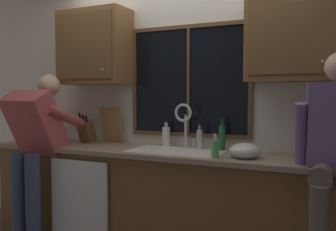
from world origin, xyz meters
TOP-DOWN VIEW (x-y plane):
  - back_wall at (0.00, 0.06)m, footprint 5.95×0.12m
  - window_glass at (0.03, -0.01)m, footprint 1.10×0.02m
  - window_frame_top at (0.03, -0.02)m, footprint 1.17×0.02m
  - window_frame_bottom at (0.03, -0.02)m, footprint 1.17×0.02m
  - window_frame_left at (-0.54, -0.02)m, footprint 0.03×0.02m
  - window_frame_right at (0.59, -0.02)m, footprint 0.03×0.02m
  - window_mullion_center at (0.03, -0.02)m, footprint 0.02×0.02m
  - lower_cabinet_run at (0.00, -0.29)m, footprint 3.55×0.58m
  - countertop at (0.00, -0.31)m, footprint 3.61×0.62m
  - dishwasher_front at (-0.77, -0.61)m, footprint 0.60×0.02m
  - upper_cabinet_left at (-0.91, -0.17)m, footprint 0.70×0.36m
  - upper_cabinet_right at (0.96, -0.17)m, footprint 0.70×0.36m
  - sink at (0.03, -0.30)m, footprint 0.80×0.46m
  - faucet at (0.03, -0.12)m, footprint 0.18×0.09m
  - person_standing at (-1.24, -0.63)m, footprint 0.53×0.67m
  - knife_block at (-1.00, -0.19)m, footprint 0.12×0.18m
  - cutting_board at (-0.77, -0.09)m, footprint 0.23×0.09m
  - mixing_bowl at (0.64, -0.39)m, footprint 0.24×0.24m
  - soap_dispenser at (0.44, -0.49)m, footprint 0.06×0.07m
  - bottle_green_glass at (-0.17, -0.09)m, footprint 0.07×0.07m
  - bottle_tall_clear at (0.18, -0.13)m, footprint 0.05×0.05m
  - bottle_amber_small at (0.37, -0.10)m, footprint 0.06×0.06m

SIDE VIEW (x-z plane):
  - lower_cabinet_run at x=0.00m, z-range 0.00..0.88m
  - dishwasher_front at x=-0.77m, z-range 0.09..0.83m
  - sink at x=0.03m, z-range 0.72..0.93m
  - countertop at x=0.00m, z-range 0.88..0.92m
  - person_standing at x=-1.24m, z-range 0.18..1.77m
  - mixing_bowl at x=0.64m, z-range 0.91..1.03m
  - soap_dispenser at x=0.44m, z-range 0.90..1.08m
  - bottle_tall_clear at x=0.18m, z-range 0.90..1.13m
  - bottle_green_glass at x=-0.17m, z-range 0.90..1.13m
  - knife_block at x=-1.00m, z-range 0.87..1.19m
  - window_frame_bottom at x=0.03m, z-range 1.01..1.05m
  - bottle_amber_small at x=0.37m, z-range 0.90..1.17m
  - cutting_board at x=-0.77m, z-range 0.92..1.27m
  - faucet at x=0.03m, z-range 0.97..1.37m
  - back_wall at x=0.00m, z-range 0.00..2.55m
  - window_glass at x=0.03m, z-range 1.05..2.00m
  - window_frame_left at x=-0.54m, z-range 1.05..2.00m
  - window_frame_right at x=0.59m, z-range 1.05..2.00m
  - window_mullion_center at x=0.03m, z-range 1.05..2.00m
  - upper_cabinet_left at x=-0.91m, z-range 1.50..2.22m
  - upper_cabinet_right at x=0.96m, z-range 1.50..2.22m
  - window_frame_top at x=0.03m, z-range 2.00..2.04m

